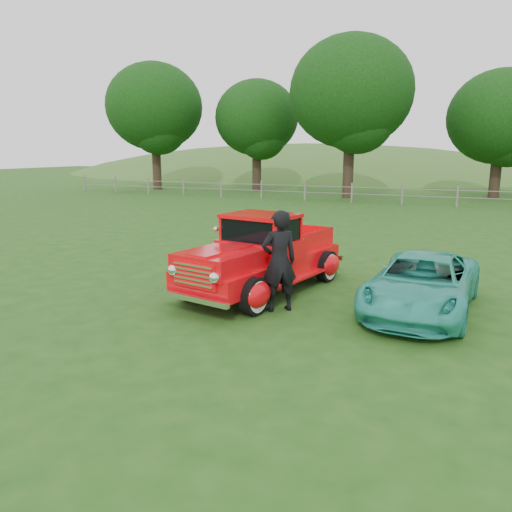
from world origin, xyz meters
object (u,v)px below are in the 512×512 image
at_px(man, 279,261).
at_px(teal_sedan, 422,284).
at_px(tree_far_west, 154,107).
at_px(tree_near_west, 351,92).
at_px(red_pickup, 262,257).
at_px(tree_mid_west, 257,118).
at_px(tree_near_east, 501,117).

bearing_deg(man, teal_sedan, 160.87).
relative_size(tree_far_west, tree_near_west, 0.95).
bearing_deg(red_pickup, tree_mid_west, 124.97).
height_order(tree_near_east, teal_sedan, tree_near_east).
xyz_separation_m(tree_far_west, red_pickup, (19.70, -24.12, -5.69)).
distance_m(tree_mid_west, teal_sedan, 30.69).
relative_size(tree_mid_west, teal_sedan, 2.07).
xyz_separation_m(tree_near_west, man, (4.57, -24.31, -5.78)).
relative_size(teal_sedan, man, 2.02).
distance_m(tree_near_west, tree_near_east, 9.97).
bearing_deg(tree_near_east, red_pickup, -101.05).
height_order(tree_near_west, man, tree_near_west).
distance_m(tree_mid_west, red_pickup, 29.01).
xyz_separation_m(tree_near_west, tree_near_east, (9.00, 4.00, -1.55)).
relative_size(tree_near_west, red_pickup, 2.00).
relative_size(tree_mid_west, red_pickup, 1.62).
height_order(teal_sedan, man, man).
bearing_deg(tree_far_west, teal_sedan, -46.21).
bearing_deg(teal_sedan, tree_mid_west, 123.59).
bearing_deg(tree_near_west, tree_mid_west, 159.44).
bearing_deg(red_pickup, tree_near_west, 109.94).
height_order(tree_near_east, red_pickup, tree_near_east).
bearing_deg(tree_near_west, tree_near_east, 23.96).
relative_size(tree_far_west, tree_mid_west, 1.17).
height_order(red_pickup, teal_sedan, red_pickup).
bearing_deg(teal_sedan, tree_near_west, 110.71).
bearing_deg(man, red_pickup, -96.01).
bearing_deg(tree_mid_west, teal_sedan, -59.89).
bearing_deg(tree_mid_west, tree_near_east, 3.37).
distance_m(tree_near_east, teal_sedan, 27.65).
bearing_deg(tree_near_east, tree_far_west, -173.16).
xyz_separation_m(teal_sedan, man, (-2.62, -1.12, 0.45)).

